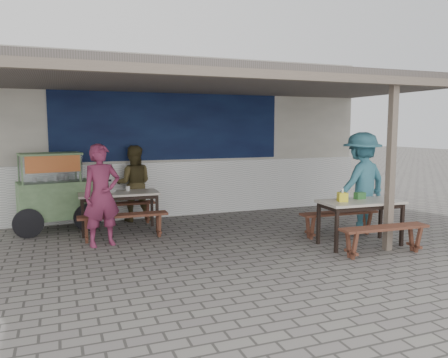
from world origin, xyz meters
TOP-DOWN VIEW (x-y plane):
  - ground at (0.00, 0.00)m, footprint 60.00×60.00m
  - back_wall at (-0.00, 3.58)m, footprint 9.00×1.28m
  - warung_roof at (0.02, 0.90)m, footprint 9.00×4.21m
  - table_left at (-1.50, 1.87)m, footprint 1.46×0.69m
  - bench_left_street at (-1.51, 1.26)m, footprint 1.55×0.31m
  - bench_left_wall at (-1.49, 2.47)m, footprint 1.55×0.31m
  - table_right at (2.11, -0.51)m, footprint 1.39×0.72m
  - bench_right_street at (2.09, -1.12)m, footprint 1.48×0.34m
  - bench_right_wall at (2.14, 0.10)m, footprint 1.48×0.34m
  - vendor_cart at (-2.64, 2.39)m, footprint 1.79×0.94m
  - patron_street_side at (-1.89, 1.00)m, footprint 0.69×0.53m
  - patron_wall_side at (-1.08, 2.75)m, footprint 0.88×0.75m
  - patron_right_table at (2.74, 0.29)m, footprint 1.33×0.95m
  - tissue_box at (1.78, -0.46)m, footprint 0.18×0.18m
  - donation_box at (2.21, -0.35)m, footprint 0.18×0.12m
  - condiment_jar at (-1.31, 2.01)m, footprint 0.08×0.08m
  - condiment_bowl at (-1.63, 1.94)m, footprint 0.28×0.28m

SIDE VIEW (x-z plane):
  - ground at x=0.00m, z-range 0.00..0.00m
  - bench_right_street at x=2.09m, z-range 0.11..0.56m
  - bench_right_wall at x=2.14m, z-range 0.11..0.56m
  - bench_left_street at x=-1.51m, z-range 0.12..0.57m
  - bench_left_wall at x=-1.49m, z-range 0.12..0.57m
  - table_right at x=2.11m, z-range 0.29..1.04m
  - table_left at x=-1.50m, z-range 0.30..1.05m
  - condiment_bowl at x=-1.63m, z-range 0.75..0.80m
  - patron_wall_side at x=-1.08m, z-range 0.00..1.58m
  - condiment_jar at x=-1.31m, z-range 0.75..0.84m
  - vendor_cart at x=-2.64m, z-range 0.06..1.55m
  - donation_box at x=2.21m, z-range 0.75..0.86m
  - tissue_box at x=1.78m, z-range 0.75..0.90m
  - patron_street_side at x=-1.89m, z-range 0.00..1.69m
  - patron_right_table at x=2.74m, z-range 0.00..1.87m
  - back_wall at x=0.00m, z-range -0.03..3.47m
  - warung_roof at x=0.02m, z-range 1.31..4.12m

